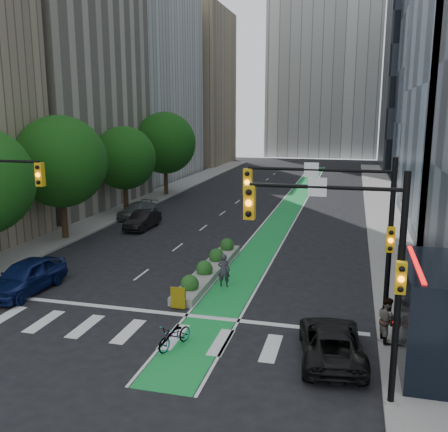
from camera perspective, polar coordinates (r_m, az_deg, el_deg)
The scene contains 23 objects.
ground at distance 22.50m, azimuth -9.75°, elevation -11.84°, with size 160.00×160.00×0.00m, color black.
sidewalk_left at distance 49.10m, azimuth -10.42°, elevation 1.17°, with size 3.60×90.00×0.15m, color gray.
sidewalk_right at distance 44.72m, azimuth 18.20°, elevation -0.26°, with size 3.60×90.00×0.15m, color gray.
bike_lane_paint at distance 49.86m, azimuth 7.73°, elevation 1.34°, with size 2.20×70.00×0.01m, color green.
building_beige at distance 51.82m, azimuth -20.24°, elevation 17.79°, with size 14.00×18.00×30.00m, color #B7AD99.
building_tan_far at distance 89.54m, azimuth -4.32°, elevation 14.34°, with size 14.00×16.00×26.00m, color tan.
building_dark_end at distance 87.60m, azimuth 22.64°, elevation 14.21°, with size 14.00×18.00×28.00m, color black.
tree_mid at distance 36.65m, azimuth -18.17°, elevation 5.90°, with size 6.40×6.40×8.78m.
tree_midfar at distance 45.41m, azimuth -11.32°, elevation 6.50°, with size 5.60×5.60×7.76m.
tree_far at distance 54.51m, azimuth -6.76°, elevation 8.28°, with size 6.60×6.60×9.00m.
signal_right at distance 19.63m, azimuth 14.10°, elevation -0.78°, with size 5.82×0.51×7.20m.
signal_far_right at distance 15.27m, azimuth 15.03°, elevation -4.59°, with size 4.82×0.51×7.20m.
median_planter at distance 28.17m, azimuth -1.64°, elevation -5.96°, with size 1.20×10.26×1.10m.
parking_canopy at distance 19.38m, azimuth 24.22°, elevation -10.60°, with size 3.20×5.00×3.85m.
ped_signal_post at distance 17.82m, azimuth 18.82°, elevation -13.33°, with size 0.32×0.43×2.46m.
bicycle at distance 19.92m, azimuth -5.64°, elevation -13.44°, with size 0.64×1.83×0.96m, color gray.
cyclist at distance 26.08m, azimuth -0.02°, elevation -6.22°, with size 0.65×0.43×1.78m, color #332F39.
parked_car_left_near at distance 27.24m, azimuth -21.70°, elevation -6.42°, with size 1.98×4.91×1.67m, color #0C1848.
parked_car_left_mid at distance 39.44m, azimuth -9.29°, elevation -0.45°, with size 1.48×4.25×1.40m, color black.
parked_car_left_far at distance 43.66m, azimuth -9.89°, elevation 0.66°, with size 1.85×4.56×1.32m, color #585A5D.
parked_car_right at distance 19.36m, azimuth 12.15°, elevation -13.83°, with size 2.22×4.82×1.34m, color black.
pedestrian_near at distance 20.77m, azimuth 18.15°, elevation -11.19°, with size 0.88×0.68×1.80m, color gray.
pedestrian_far at distance 26.55m, azimuth 23.94°, elevation -6.62°, with size 1.03×0.43×1.76m, color gray.
Camera 1 is at (8.71, -18.72, 8.95)m, focal length 40.00 mm.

